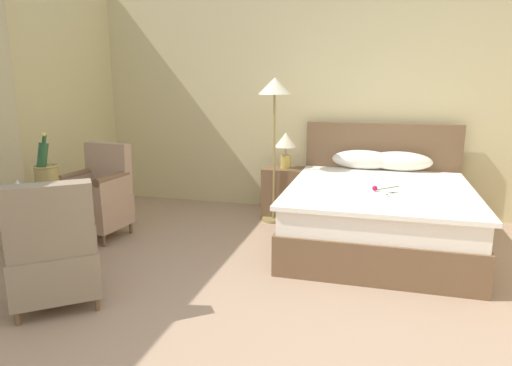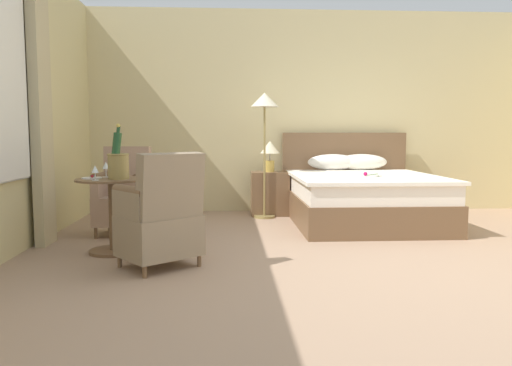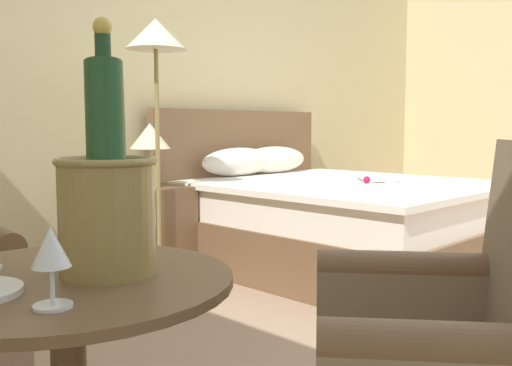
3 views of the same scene
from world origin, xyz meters
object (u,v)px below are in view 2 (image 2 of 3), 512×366
object	(u,v)px
wine_glass_near_bucket	(106,166)
wine_glass_near_edge	(95,170)
champagne_bucket	(118,162)
bed	(362,196)
floor_lamp_brass	(265,112)
side_table_round	(112,211)
armchair_facing_bed	(161,219)
nightstand	(270,194)
snack_plate	(92,178)
bedside_lamp	(270,150)
armchair_by_window	(124,196)

from	to	relation	value
wine_glass_near_bucket	wine_glass_near_edge	xyz separation A→B (m)	(-0.01, -0.34, -0.01)
champagne_bucket	wine_glass_near_bucket	size ratio (longest dim) A/B	3.43
bed	floor_lamp_brass	bearing A→B (deg)	158.63
side_table_round	armchair_facing_bed	bearing A→B (deg)	-47.56
nightstand	champagne_bucket	world-z (taller)	champagne_bucket
nightstand	snack_plate	bearing A→B (deg)	-131.34
champagne_bucket	armchair_facing_bed	bearing A→B (deg)	-49.76
side_table_round	wine_glass_near_edge	bearing A→B (deg)	-122.81
bed	champagne_bucket	bearing A→B (deg)	-151.44
bed	side_table_round	size ratio (longest dim) A/B	2.98
wine_glass_near_edge	floor_lamp_brass	bearing A→B (deg)	50.73
bedside_lamp	side_table_round	bearing A→B (deg)	-128.38
armchair_by_window	armchair_facing_bed	size ratio (longest dim) A/B	1.01
nightstand	wine_glass_near_bucket	world-z (taller)	wine_glass_near_bucket
side_table_round	armchair_facing_bed	distance (m)	0.79
bedside_lamp	armchair_by_window	distance (m)	2.19
armchair_facing_bed	snack_plate	bearing A→B (deg)	140.61
wine_glass_near_bucket	snack_plate	xyz separation A→B (m)	(-0.09, -0.18, -0.10)
bedside_lamp	floor_lamp_brass	bearing A→B (deg)	-113.26
bed	armchair_by_window	world-z (taller)	bed
wine_glass_near_bucket	armchair_facing_bed	xyz separation A→B (m)	(0.63, -0.76, -0.40)
bedside_lamp	bed	bearing A→B (deg)	-31.65
nightstand	armchair_by_window	bearing A→B (deg)	-144.97
wine_glass_near_edge	snack_plate	world-z (taller)	wine_glass_near_edge
side_table_round	champagne_bucket	distance (m)	0.47
bedside_lamp	armchair_by_window	world-z (taller)	bedside_lamp
snack_plate	armchair_facing_bed	world-z (taller)	armchair_facing_bed
bedside_lamp	snack_plate	distance (m)	2.82
side_table_round	wine_glass_near_bucket	world-z (taller)	wine_glass_near_bucket
champagne_bucket	wine_glass_near_bucket	distance (m)	0.28
champagne_bucket	wine_glass_near_edge	xyz separation A→B (m)	(-0.18, -0.13, -0.06)
bed	wine_glass_near_bucket	world-z (taller)	bed
side_table_round	champagne_bucket	bearing A→B (deg)	-28.27
champagne_bucket	bedside_lamp	bearing A→B (deg)	53.37
floor_lamp_brass	armchair_by_window	world-z (taller)	floor_lamp_brass
side_table_round	champagne_bucket	xyz separation A→B (m)	(0.07, -0.04, 0.46)
bedside_lamp	snack_plate	world-z (taller)	bedside_lamp
floor_lamp_brass	side_table_round	bearing A→B (deg)	-129.78
wine_glass_near_edge	snack_plate	bearing A→B (deg)	114.25
wine_glass_near_bucket	bed	bearing A→B (deg)	23.59
champagne_bucket	wine_glass_near_bucket	bearing A→B (deg)	127.04
nightstand	wine_glass_near_edge	bearing A→B (deg)	-128.00
floor_lamp_brass	snack_plate	distance (m)	2.69
champagne_bucket	armchair_by_window	xyz separation A→B (m)	(-0.15, 0.93, -0.43)
bed	bedside_lamp	world-z (taller)	bed
armchair_by_window	armchair_facing_bed	world-z (taller)	armchair_by_window
snack_plate	armchair_by_window	size ratio (longest dim) A/B	0.19
champagne_bucket	nightstand	bearing A→B (deg)	53.36
nightstand	side_table_round	xyz separation A→B (m)	(-1.68, -2.12, 0.10)
champagne_bucket	armchair_by_window	world-z (taller)	champagne_bucket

